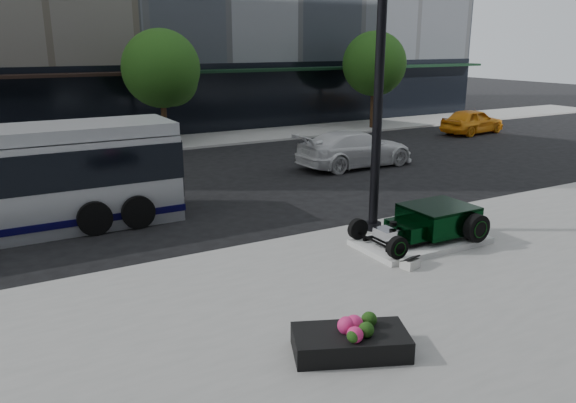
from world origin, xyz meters
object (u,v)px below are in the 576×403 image
hot_rod (432,221)px  flower_planter (350,341)px  yellow_taxi (472,121)px  white_sedan (355,149)px  lamppost (379,88)px

hot_rod → flower_planter: (-5.01, -3.44, -0.35)m
yellow_taxi → white_sedan: bearing=101.9°
white_sedan → flower_planter: bearing=142.7°
hot_rod → yellow_taxi: (15.33, 12.95, 0.03)m
hot_rod → lamppost: (-0.69, 1.55, 3.30)m
hot_rod → white_sedan: white_sedan is taller
lamppost → yellow_taxi: lamppost is taller
lamppost → white_sedan: 9.40m
hot_rod → yellow_taxi: yellow_taxi is taller
hot_rod → flower_planter: hot_rod is taller
white_sedan → hot_rod: bearing=154.4°
flower_planter → yellow_taxi: (20.35, 16.39, 0.38)m
lamppost → white_sedan: bearing=57.3°
flower_planter → white_sedan: size_ratio=0.40×
flower_planter → hot_rod: bearing=34.4°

